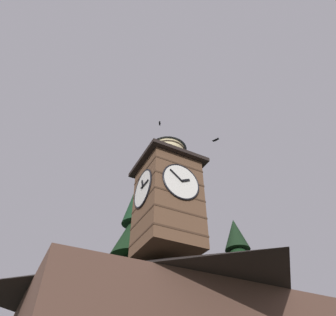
{
  "coord_description": "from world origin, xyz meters",
  "views": [
    {
      "loc": [
        5.5,
        12.19,
        1.5
      ],
      "look_at": [
        -1.26,
        -0.71,
        13.82
      ],
      "focal_mm": 31.9,
      "sensor_mm": 36.0,
      "label": 1
    }
  ],
  "objects_px": {
    "pine_tree_behind": "(129,306)",
    "flying_bird_high": "(160,123)",
    "clock_tower": "(167,193)",
    "flying_bird_low": "(216,140)"
  },
  "relations": [
    {
      "from": "pine_tree_behind",
      "to": "flying_bird_high",
      "type": "relative_size",
      "value": 32.52
    },
    {
      "from": "pine_tree_behind",
      "to": "flying_bird_low",
      "type": "xyz_separation_m",
      "value": [
        -2.93,
        6.79,
        9.67
      ]
    },
    {
      "from": "clock_tower",
      "to": "flying_bird_high",
      "type": "height_order",
      "value": "flying_bird_high"
    },
    {
      "from": "clock_tower",
      "to": "flying_bird_low",
      "type": "relative_size",
      "value": 16.4
    },
    {
      "from": "pine_tree_behind",
      "to": "flying_bird_high",
      "type": "distance_m",
      "value": 14.09
    },
    {
      "from": "clock_tower",
      "to": "pine_tree_behind",
      "type": "xyz_separation_m",
      "value": [
        -0.24,
        -5.54,
        -4.97
      ]
    },
    {
      "from": "clock_tower",
      "to": "flying_bird_high",
      "type": "relative_size",
      "value": 17.36
    },
    {
      "from": "clock_tower",
      "to": "flying_bird_low",
      "type": "bearing_deg",
      "value": 158.45
    },
    {
      "from": "flying_bird_high",
      "to": "flying_bird_low",
      "type": "bearing_deg",
      "value": 123.2
    },
    {
      "from": "pine_tree_behind",
      "to": "flying_bird_high",
      "type": "xyz_separation_m",
      "value": [
        -0.38,
        2.9,
        13.79
      ]
    }
  ]
}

